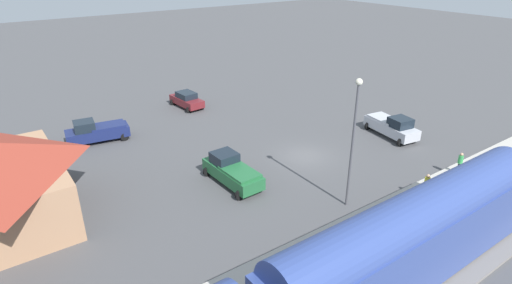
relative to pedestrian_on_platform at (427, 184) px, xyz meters
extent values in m
plane|color=#4C4C4F|center=(9.89, 2.21, -1.28)|extent=(200.00, 200.00, 0.00)
cube|color=slate|center=(-4.11, 2.21, -1.19)|extent=(4.80, 70.00, 0.18)
cube|color=#59544C|center=(-4.83, 2.21, -1.04)|extent=(0.10, 70.00, 0.12)
cube|color=#59544C|center=(-3.39, 2.21, -1.04)|extent=(0.10, 70.00, 0.12)
cube|color=#B7B2A8|center=(-0.11, 2.21, -1.13)|extent=(3.20, 46.00, 0.30)
cube|color=#33478C|center=(-4.11, 7.62, 0.87)|extent=(2.90, 18.32, 3.70)
cube|color=gold|center=(-2.65, 7.62, 0.57)|extent=(0.04, 16.86, 0.36)
cylinder|color=#33478C|center=(-4.11, 7.62, 2.62)|extent=(2.75, 17.59, 2.76)
cube|color=#4C3323|center=(13.89, 20.37, -0.23)|extent=(1.10, 0.08, 2.10)
cylinder|color=brown|center=(0.00, 0.00, -0.56)|extent=(0.22, 0.22, 0.85)
cylinder|color=yellow|center=(0.00, 0.00, 0.18)|extent=(0.36, 0.36, 0.62)
sphere|color=tan|center=(0.00, 0.00, 0.61)|extent=(0.24, 0.24, 0.24)
cylinder|color=#333338|center=(0.51, -5.01, -0.56)|extent=(0.22, 0.22, 0.85)
cylinder|color=green|center=(0.51, -5.01, 0.18)|extent=(0.36, 0.36, 0.62)
sphere|color=tan|center=(0.51, -5.01, 0.61)|extent=(0.24, 0.24, 0.24)
cube|color=navy|center=(23.10, 15.59, -0.44)|extent=(2.73, 5.63, 0.92)
cube|color=#19232D|center=(23.25, 16.60, 0.44)|extent=(1.96, 1.96, 0.84)
cylinder|color=black|center=(22.56, 17.84, -0.90)|extent=(0.22, 0.76, 0.76)
cylinder|color=black|center=(24.26, 17.59, -0.90)|extent=(0.22, 0.76, 0.76)
cylinder|color=black|center=(21.93, 13.59, -0.90)|extent=(0.22, 0.76, 0.76)
cylinder|color=black|center=(23.63, 13.34, -0.90)|extent=(0.22, 0.76, 0.76)
cube|color=navy|center=(22.96, 14.65, 0.12)|extent=(2.27, 3.21, 0.20)
cube|color=#236638|center=(9.60, 9.68, -0.44)|extent=(5.47, 2.15, 0.92)
cube|color=#19232D|center=(10.63, 9.72, 0.44)|extent=(1.79, 1.79, 0.84)
cylinder|color=black|center=(11.72, 10.62, -0.90)|extent=(0.22, 0.76, 0.76)
cylinder|color=black|center=(11.78, 8.90, -0.90)|extent=(0.22, 0.76, 0.76)
cylinder|color=black|center=(7.42, 10.46, -0.90)|extent=(0.22, 0.76, 0.76)
cylinder|color=black|center=(7.48, 8.74, -0.90)|extent=(0.22, 0.76, 0.76)
cube|color=#236638|center=(8.66, 9.65, 0.12)|extent=(3.04, 1.97, 0.20)
cube|color=maroon|center=(26.87, 4.77, -0.56)|extent=(4.65, 2.23, 0.76)
cube|color=#19232D|center=(26.87, 4.77, 0.14)|extent=(2.30, 1.81, 0.64)
cylinder|color=black|center=(25.24, 3.82, -0.94)|extent=(0.22, 0.68, 0.68)
cylinder|color=black|center=(25.10, 5.42, -0.94)|extent=(0.22, 0.68, 0.68)
cylinder|color=black|center=(28.63, 4.13, -0.94)|extent=(0.22, 0.68, 0.68)
cylinder|color=black|center=(28.49, 5.72, -0.94)|extent=(0.22, 0.68, 0.68)
cube|color=silver|center=(8.54, -7.20, -0.44)|extent=(5.63, 2.74, 0.92)
cube|color=#19232D|center=(7.53, -7.04, 0.44)|extent=(1.96, 1.96, 0.84)
cylinder|color=black|center=(6.29, -7.73, -0.90)|extent=(0.22, 0.76, 0.76)
cylinder|color=black|center=(6.54, -6.03, -0.90)|extent=(0.22, 0.76, 0.76)
cylinder|color=black|center=(10.54, -8.37, -0.90)|extent=(0.22, 0.76, 0.76)
cylinder|color=black|center=(10.80, -6.66, -0.90)|extent=(0.22, 0.76, 0.76)
cube|color=silver|center=(9.48, -7.34, 0.12)|extent=(3.21, 2.28, 0.20)
cylinder|color=#515156|center=(2.69, 4.89, 2.96)|extent=(0.16, 0.16, 8.48)
sphere|color=#EAE5C6|center=(2.69, 4.89, 7.38)|extent=(0.44, 0.44, 0.44)
camera|label=1|loc=(-13.25, 23.75, 14.31)|focal=28.96mm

